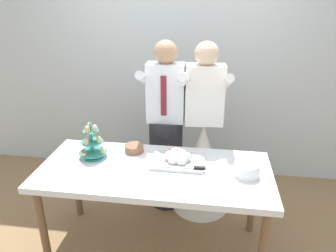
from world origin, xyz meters
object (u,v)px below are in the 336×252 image
Objects in this scene: cupcake_stand at (92,144)px; dessert_table at (155,177)px; main_cake_tray at (178,158)px; person_bride at (202,155)px; person_groom at (166,137)px; round_cake at (134,149)px; plate_stack at (247,169)px.

dessert_table is at bearing -11.58° from cupcake_stand.
main_cake_tray reaches higher than dessert_table.
person_groom is at bearing 177.68° from person_bride.
round_cake is at bearing 162.68° from main_cake_tray.
person_bride is at bearing 61.14° from dessert_table.
dessert_table is 0.73m from person_bride.
person_bride is (0.35, 0.63, -0.12)m from dessert_table.
main_cake_tray is 0.59m from person_bride.
dessert_table is 1.08× the size of person_bride.
plate_stack is (1.23, -0.11, -0.07)m from cupcake_stand.
cupcake_stand is at bearing -158.31° from round_cake.
main_cake_tray is 2.26× the size of plate_stack.
round_cake is at bearing 21.69° from cupcake_stand.
cupcake_stand reaches higher than round_cake.
person_groom is at bearing 45.46° from cupcake_stand.
cupcake_stand is at bearing 174.99° from plate_stack.
person_bride is at bearing -2.32° from person_groom.
round_cake is at bearing -145.06° from person_bride.
dessert_table is at bearing -89.35° from person_groom.
person_groom is (0.21, 0.41, -0.06)m from round_cake.
cupcake_stand is 1.24m from plate_stack.
dessert_table is 7.50× the size of round_cake.
main_cake_tray is 0.26× the size of person_bride.
plate_stack is (0.70, 0.00, 0.12)m from dessert_table.
dessert_table is 0.65m from person_groom.
round_cake reaches higher than dessert_table.
person_groom is at bearing 108.48° from main_cake_tray.
dessert_table is 4.13× the size of main_cake_tray.
round_cake is (-0.39, 0.12, -0.01)m from main_cake_tray.
person_bride reaches higher than round_cake.
person_bride reaches higher than main_cake_tray.
plate_stack reaches higher than dessert_table.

